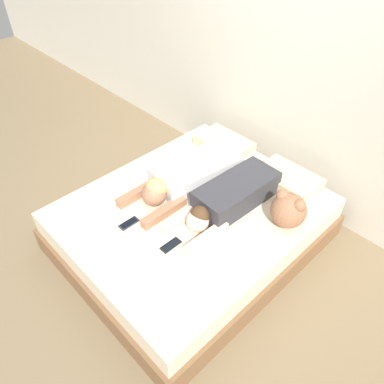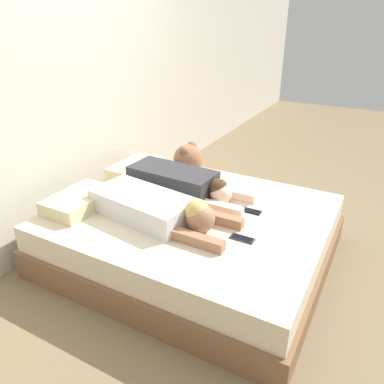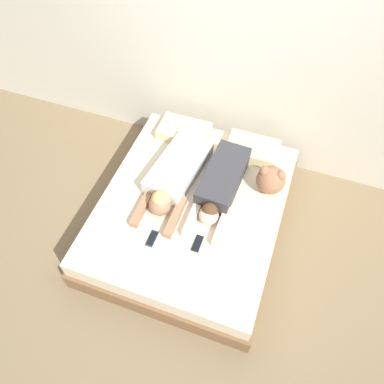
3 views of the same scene
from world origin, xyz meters
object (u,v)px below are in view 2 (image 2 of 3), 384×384
Objects in this scene: bed at (192,234)px; cell_phone_right at (250,211)px; person_left at (158,208)px; person_right at (183,183)px; cell_phone_left at (242,238)px; plush_toy at (188,158)px; pillow_head_right at (137,169)px; pillow_head_left at (79,201)px.

bed is 0.48m from cell_phone_right.
person_right is at bearing 6.18° from person_left.
person_right is at bearing 44.12° from bed.
plush_toy is (0.81, 0.85, 0.14)m from cell_phone_left.
plush_toy is at bearing 15.14° from person_left.
pillow_head_right reaches higher than cell_phone_right.
cell_phone_right is at bearing -52.10° from person_left.
person_right is 6.47× the size of cell_phone_left.
person_left is 0.63m from cell_phone_left.
pillow_head_right is 1.36m from cell_phone_left.
cell_phone_right is 0.89m from plush_toy.
pillow_head_right is at bearing 64.69° from bed.
pillow_head_left is at bearing 102.02° from person_left.
pillow_head_left is at bearing 180.00° from pillow_head_right.
cell_phone_left and cell_phone_right have the same top height.
plush_toy is at bearing 31.45° from bed.
pillow_head_left is 1.28m from cell_phone_right.
pillow_head_left is at bearing 134.79° from person_right.
plush_toy reaches higher than cell_phone_right.
person_left is at bearing -173.82° from person_right.
cell_phone_left is (-0.19, -0.47, 0.21)m from bed.
bed is 12.51× the size of cell_phone_left.
person_left reaches higher than cell_phone_left.
person_left is at bearing -77.98° from pillow_head_left.
plush_toy reaches higher than person_right.
pillow_head_right is at bearing 46.10° from person_left.
plush_toy reaches higher than person_left.
person_left is at bearing 147.04° from bed.
bed is 7.09× the size of plush_toy.
cell_phone_left is at bearing -82.12° from pillow_head_left.
cell_phone_right reaches higher than bed.
pillow_head_left is 0.63m from person_left.
bed is 12.51× the size of cell_phone_right.
person_right is (0.56, -0.57, 0.04)m from pillow_head_left.
person_right reaches higher than cell_phone_left.
pillow_head_left is at bearing 115.31° from bed.
pillow_head_right is 0.50× the size of person_right.
pillow_head_right is 0.47m from plush_toy.
pillow_head_right reaches higher than bed.
person_right is (0.43, 0.05, 0.01)m from person_left.
cell_phone_right is at bearing -119.38° from plush_toy.
plush_toy is at bearing -21.39° from pillow_head_left.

